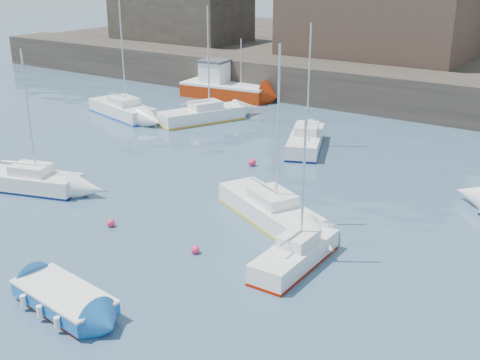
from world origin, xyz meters
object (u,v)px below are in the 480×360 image
Objects in this scene: sailboat_c at (295,255)px; sailboat_e at (122,109)px; sailboat_b at (269,209)px; fishing_boat at (224,86)px; blue_dinghy at (64,299)px; buoy_near at (111,226)px; sailboat_f at (306,140)px; sailboat_h at (202,114)px; buoy_mid at (195,253)px; buoy_far at (252,166)px; sailboat_a at (29,181)px.

sailboat_c is 0.73× the size of sailboat_e.
fishing_boat is at bearing 130.13° from sailboat_b.
blue_dinghy reaches higher than buoy_near.
blue_dinghy is at bearing -57.62° from buoy_near.
blue_dinghy is 6.76m from buoy_near.
sailboat_h is at bearing 170.04° from sailboat_f.
fishing_boat is 22.24× the size of buoy_mid.
buoy_far is (-2.94, 16.21, -0.42)m from blue_dinghy.
fishing_boat is 17.39× the size of buoy_far.
buoy_mid is at bearing -98.68° from sailboat_b.
buoy_near is (-5.41, -4.64, -0.52)m from sailboat_b.
sailboat_e reaches higher than buoy_far.
sailboat_h is (-13.15, 12.19, 0.01)m from sailboat_b.
sailboat_a is 6.83m from buoy_near.
buoy_near is 0.82× the size of buoy_far.
fishing_boat is 28.96m from buoy_mid.
buoy_mid is 0.78× the size of buoy_far.
sailboat_c is at bearing -63.30° from sailboat_f.
sailboat_h is (-0.99, 15.95, 0.02)m from sailboat_a.
blue_dinghy is 11.15× the size of buoy_near.
sailboat_e is 1.11× the size of sailboat_f.
fishing_boat is 18.16m from buoy_far.
sailboat_c is (4.94, 7.12, 0.05)m from blue_dinghy.
sailboat_b reaches higher than blue_dinghy.
sailboat_b is 11.19m from sailboat_f.
sailboat_a is 15.45m from sailboat_e.
fishing_boat reaches higher than blue_dinghy.
sailboat_f is 0.94× the size of sailboat_h.
sailboat_e reaches higher than blue_dinghy.
fishing_boat is 26.73m from buoy_near.
sailboat_e is at bearing 163.80° from buoy_far.
blue_dinghy is 9.18× the size of buoy_far.
fishing_boat reaches higher than buoy_near.
sailboat_b is (16.55, -19.64, -0.46)m from fishing_boat.
sailboat_b is at bearing 134.35° from sailboat_c.
sailboat_a is 0.90× the size of sailboat_b.
sailboat_c is at bearing -30.81° from sailboat_e.
fishing_boat reaches higher than buoy_far.
buoy_far is at bearing -49.36° from fishing_boat.
blue_dinghy is 20.97m from sailboat_f.
sailboat_b is (1.80, 10.33, 0.10)m from blue_dinghy.
sailboat_h reaches higher than buoy_mid.
buoy_mid is at bearing -53.39° from sailboat_h.
sailboat_b reaches higher than sailboat_c.
sailboat_b is at bearing -51.10° from buoy_far.
blue_dinghy is at bearing -124.79° from sailboat_c.
blue_dinghy is at bearing -49.69° from sailboat_e.
blue_dinghy is 10.49m from sailboat_b.
sailboat_f is 9.53m from sailboat_h.
sailboat_b is at bearing -70.31° from sailboat_f.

